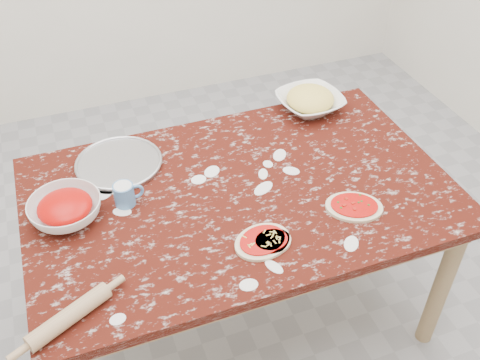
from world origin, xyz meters
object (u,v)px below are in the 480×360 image
flour_mug (125,194)px  sauce_bowl (66,210)px  worktable (240,206)px  cheese_bowl (310,103)px  rolling_pin (69,316)px  pizza_tray (119,163)px

flour_mug → sauce_bowl: bearing=-179.1°
sauce_bowl → worktable: bearing=-6.6°
worktable → sauce_bowl: 0.65m
cheese_bowl → rolling_pin: size_ratio=1.06×
cheese_bowl → rolling_pin: 1.42m
flour_mug → rolling_pin: flour_mug is taller
flour_mug → worktable: bearing=-10.4°
sauce_bowl → flour_mug: 0.21m
flour_mug → cheese_bowl: bearing=20.4°
worktable → pizza_tray: size_ratio=4.73×
pizza_tray → cheese_bowl: bearing=6.5°
worktable → flour_mug: 0.44m
sauce_bowl → flour_mug: size_ratio=2.28×
worktable → cheese_bowl: 0.66m
pizza_tray → rolling_pin: (-0.28, -0.69, 0.02)m
worktable → rolling_pin: rolling_pin is taller
flour_mug → rolling_pin: (-0.26, -0.46, -0.02)m
pizza_tray → sauce_bowl: (-0.23, -0.24, 0.03)m
worktable → sauce_bowl: bearing=173.4°
worktable → pizza_tray: (-0.40, 0.31, 0.09)m
pizza_tray → sauce_bowl: sauce_bowl is taller
cheese_bowl → flour_mug: (-0.91, -0.34, 0.01)m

